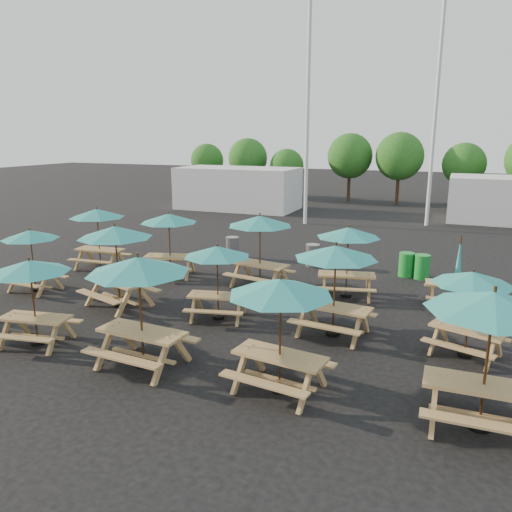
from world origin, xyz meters
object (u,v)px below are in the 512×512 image
at_px(picnic_unit_10, 336,258).
at_px(picnic_unit_13, 472,283).
at_px(picnic_unit_12, 493,310).
at_px(waste_bin_3, 422,267).
at_px(waste_bin_2, 406,265).
at_px(picnic_unit_4, 115,237).
at_px(picnic_unit_7, 217,256).
at_px(waste_bin_1, 313,255).
at_px(picnic_unit_6, 138,272).
at_px(picnic_unit_11, 348,237).
at_px(waste_bin_0, 232,247).
at_px(picnic_unit_3, 30,272).
at_px(picnic_unit_1, 30,238).
at_px(picnic_unit_8, 260,225).
at_px(picnic_unit_9, 281,294).
at_px(picnic_unit_2, 97,217).
at_px(picnic_unit_14, 457,278).
at_px(picnic_unit_5, 169,222).

height_order(picnic_unit_10, picnic_unit_13, picnic_unit_10).
relative_size(picnic_unit_12, waste_bin_3, 2.90).
bearing_deg(waste_bin_2, picnic_unit_4, -139.25).
distance_m(picnic_unit_4, waste_bin_2, 10.15).
height_order(picnic_unit_7, waste_bin_2, picnic_unit_7).
bearing_deg(waste_bin_1, picnic_unit_4, -121.60).
distance_m(picnic_unit_6, picnic_unit_12, 6.83).
xyz_separation_m(picnic_unit_11, waste_bin_0, (-5.46, 3.35, -1.50)).
relative_size(picnic_unit_11, waste_bin_2, 2.71).
bearing_deg(picnic_unit_3, picnic_unit_1, 125.78).
bearing_deg(picnic_unit_8, picnic_unit_9, -55.05).
bearing_deg(picnic_unit_2, waste_bin_2, 12.33).
bearing_deg(picnic_unit_8, picnic_unit_14, 12.38).
height_order(picnic_unit_4, picnic_unit_12, picnic_unit_12).
height_order(picnic_unit_8, picnic_unit_10, picnic_unit_8).
bearing_deg(picnic_unit_4, picnic_unit_6, -28.88).
bearing_deg(picnic_unit_3, picnic_unit_6, -10.33).
relative_size(picnic_unit_4, waste_bin_0, 3.10).
bearing_deg(picnic_unit_2, picnic_unit_11, -3.47).
relative_size(picnic_unit_12, waste_bin_0, 2.90).
bearing_deg(waste_bin_2, picnic_unit_8, -144.70).
distance_m(picnic_unit_4, waste_bin_1, 7.96).
xyz_separation_m(picnic_unit_1, picnic_unit_4, (3.48, -0.20, 0.35)).
distance_m(picnic_unit_8, picnic_unit_10, 4.57).
bearing_deg(picnic_unit_4, picnic_unit_13, 18.09).
relative_size(picnic_unit_8, picnic_unit_9, 1.06).
relative_size(picnic_unit_1, picnic_unit_10, 0.86).
bearing_deg(waste_bin_1, picnic_unit_6, -96.70).
bearing_deg(picnic_unit_4, picnic_unit_14, 38.77).
height_order(picnic_unit_2, picnic_unit_13, picnic_unit_2).
relative_size(picnic_unit_2, picnic_unit_8, 0.93).
xyz_separation_m(picnic_unit_2, picnic_unit_12, (13.10, -6.20, 0.18)).
bearing_deg(picnic_unit_8, picnic_unit_1, -144.07).
bearing_deg(picnic_unit_9, picnic_unit_14, 72.27).
height_order(picnic_unit_2, picnic_unit_5, picnic_unit_2).
relative_size(picnic_unit_2, picnic_unit_7, 1.06).
distance_m(picnic_unit_11, picnic_unit_13, 4.79).
bearing_deg(picnic_unit_13, picnic_unit_11, 155.39).
bearing_deg(picnic_unit_12, picnic_unit_8, 135.61).
bearing_deg(waste_bin_3, picnic_unit_14, -67.66).
height_order(picnic_unit_10, picnic_unit_11, picnic_unit_10).
distance_m(picnic_unit_4, picnic_unit_6, 4.25).
bearing_deg(waste_bin_2, waste_bin_3, -12.66).
bearing_deg(picnic_unit_11, waste_bin_3, 42.78).
distance_m(picnic_unit_11, waste_bin_3, 3.94).
bearing_deg(picnic_unit_12, picnic_unit_5, 147.26).
xyz_separation_m(picnic_unit_5, picnic_unit_12, (10.07, -6.31, 0.19)).
relative_size(waste_bin_0, waste_bin_1, 1.00).
distance_m(picnic_unit_5, picnic_unit_7, 4.74).
distance_m(picnic_unit_4, picnic_unit_9, 6.79).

